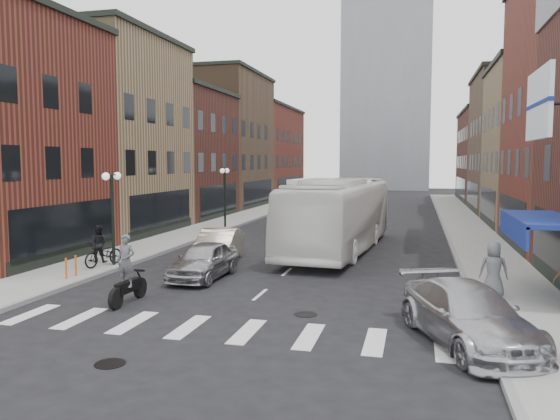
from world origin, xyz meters
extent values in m
plane|color=black|center=(0.00, 0.00, 0.00)|extent=(160.00, 160.00, 0.00)
cube|color=gray|center=(-8.50, 22.00, 0.07)|extent=(3.00, 74.00, 0.15)
cube|color=gray|center=(8.50, 22.00, 0.07)|extent=(3.00, 74.00, 0.15)
cube|color=gray|center=(-7.00, 22.00, 0.00)|extent=(0.20, 74.00, 0.16)
cube|color=gray|center=(7.00, 22.00, 0.00)|extent=(0.20, 74.00, 0.16)
cube|color=silver|center=(0.00, -3.00, 0.00)|extent=(12.00, 2.20, 0.01)
cube|color=black|center=(-10.02, 4.50, 1.60)|extent=(0.08, 7.20, 2.20)
cube|color=#8D744D|center=(-15.00, 14.00, 6.00)|extent=(10.00, 10.00, 12.00)
cube|color=black|center=(-10.02, 14.00, 1.60)|extent=(0.08, 8.00, 2.20)
cube|color=black|center=(-15.00, 14.00, 12.15)|extent=(10.30, 10.20, 0.30)
cube|color=#4C251B|center=(-15.00, 24.00, 5.00)|extent=(10.00, 10.00, 10.00)
cube|color=black|center=(-10.02, 24.00, 1.60)|extent=(0.08, 8.00, 2.20)
cube|color=black|center=(-15.00, 24.00, 10.15)|extent=(10.30, 10.20, 0.30)
cube|color=brown|center=(-15.00, 35.00, 6.50)|extent=(10.00, 12.00, 13.00)
cube|color=black|center=(-10.02, 35.00, 1.60)|extent=(0.08, 9.60, 2.20)
cube|color=black|center=(-15.00, 35.00, 13.15)|extent=(10.30, 12.20, 0.30)
cube|color=maroon|center=(-15.00, 49.00, 5.50)|extent=(10.00, 16.00, 11.00)
cube|color=black|center=(-10.02, 49.00, 1.60)|extent=(0.08, 12.80, 2.20)
cube|color=black|center=(-15.00, 49.00, 11.15)|extent=(10.30, 16.20, 0.30)
cube|color=black|center=(10.02, 4.50, 1.60)|extent=(0.08, 7.20, 2.20)
cube|color=black|center=(10.02, 14.00, 1.60)|extent=(0.08, 8.00, 2.20)
cube|color=black|center=(10.02, 24.00, 1.60)|extent=(0.08, 8.00, 2.20)
cube|color=brown|center=(15.00, 35.00, 6.00)|extent=(10.00, 12.00, 12.00)
cube|color=black|center=(10.02, 35.00, 1.60)|extent=(0.08, 9.60, 2.20)
cube|color=black|center=(15.00, 35.00, 12.15)|extent=(10.30, 12.20, 0.30)
cube|color=#4C251B|center=(15.00, 49.00, 5.00)|extent=(10.00, 16.00, 10.00)
cube|color=black|center=(10.02, 49.00, 1.60)|extent=(0.08, 12.80, 2.20)
cube|color=black|center=(15.00, 49.00, 10.15)|extent=(10.30, 16.20, 0.30)
cube|color=navy|center=(9.10, 2.50, 2.70)|extent=(1.80, 5.00, 0.15)
cube|color=navy|center=(8.25, 2.50, 2.35)|extent=(0.10, 5.00, 0.70)
cube|color=silver|center=(8.50, 0.50, 6.20)|extent=(0.12, 3.00, 2.00)
cube|color=#9399A0|center=(0.00, 78.00, 25.00)|extent=(14.00, 14.00, 50.00)
cylinder|color=black|center=(-7.40, 4.00, 2.00)|extent=(0.14, 0.14, 4.00)
cylinder|color=black|center=(-7.40, 4.00, 4.00)|extent=(0.06, 0.90, 0.06)
sphere|color=white|center=(-7.40, 3.55, 3.95)|extent=(0.32, 0.32, 0.32)
sphere|color=white|center=(-7.40, 4.45, 3.95)|extent=(0.32, 0.32, 0.32)
cylinder|color=black|center=(-7.40, 18.00, 2.00)|extent=(0.14, 0.14, 4.00)
cylinder|color=black|center=(-7.40, 18.00, 4.00)|extent=(0.06, 0.90, 0.06)
sphere|color=white|center=(-7.40, 17.55, 3.95)|extent=(0.32, 0.32, 0.32)
sphere|color=white|center=(-7.40, 18.45, 3.95)|extent=(0.32, 0.32, 0.32)
cylinder|color=#D8590C|center=(-7.60, 1.00, 0.55)|extent=(0.08, 0.08, 0.80)
cylinder|color=#D8590C|center=(-7.60, 1.60, 0.55)|extent=(0.08, 0.08, 0.80)
cube|color=white|center=(-1.67, 16.62, 1.28)|extent=(2.51, 2.68, 2.37)
cube|color=black|center=(-1.67, 16.62, 1.52)|extent=(2.44, 1.55, 1.04)
cube|color=white|center=(-1.67, 20.23, 1.99)|extent=(2.85, 5.15, 2.75)
cube|color=navy|center=(-1.67, 20.23, 1.99)|extent=(2.59, 2.13, 1.14)
cube|color=black|center=(-1.67, 20.04, 0.43)|extent=(2.68, 6.35, 0.33)
cylinder|color=black|center=(-2.76, 16.81, 0.43)|extent=(0.27, 0.85, 0.85)
cylinder|color=black|center=(-0.58, 16.81, 0.43)|extent=(0.27, 0.85, 0.85)
cylinder|color=black|center=(-2.76, 20.04, 0.43)|extent=(0.27, 0.85, 0.85)
cylinder|color=black|center=(-0.58, 20.04, 0.43)|extent=(0.27, 0.85, 0.85)
cylinder|color=black|center=(-2.76, 21.94, 0.43)|extent=(0.27, 0.85, 0.85)
cylinder|color=black|center=(-0.58, 21.94, 0.43)|extent=(0.27, 0.85, 0.85)
cylinder|color=black|center=(-3.80, -0.35, 0.34)|extent=(0.14, 0.68, 0.68)
cylinder|color=black|center=(-3.80, -1.88, 0.34)|extent=(0.14, 0.68, 0.68)
cube|color=black|center=(-3.80, -1.12, 0.56)|extent=(0.31, 1.24, 0.36)
cube|color=black|center=(-3.80, -0.55, 0.97)|extent=(0.56, 0.08, 0.06)
imported|color=#515358|center=(-3.80, -1.22, 1.41)|extent=(0.63, 0.43, 1.69)
imported|color=white|center=(1.33, 10.92, 1.86)|extent=(4.19, 13.53, 3.71)
imported|color=#A8A8AC|center=(-2.87, 3.00, 0.72)|extent=(1.80, 4.25, 1.43)
imported|color=#BDB299|center=(-3.48, 6.24, 0.76)|extent=(2.22, 4.77, 1.51)
imported|color=#B6B6BB|center=(6.46, -2.60, 0.74)|extent=(3.84, 5.53, 1.49)
imported|color=black|center=(-7.64, 3.62, 0.67)|extent=(1.21, 2.08, 1.03)
imported|color=black|center=(-8.36, 4.36, 0.97)|extent=(0.86, 0.58, 1.64)
imported|color=slate|center=(7.63, 1.98, 1.07)|extent=(0.96, 0.68, 1.83)
camera|label=1|loc=(5.15, -16.67, 4.56)|focal=35.00mm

